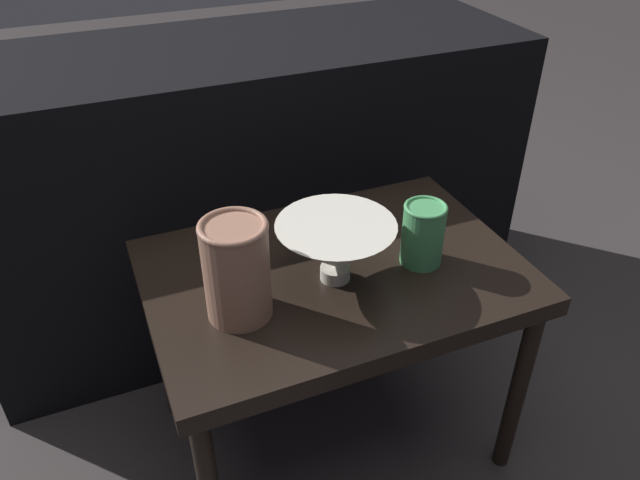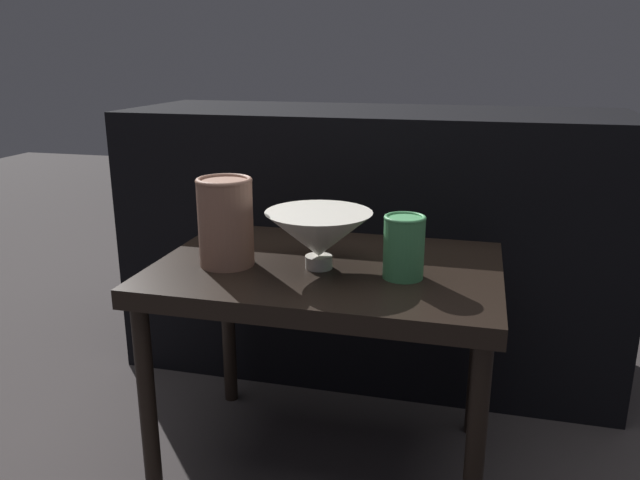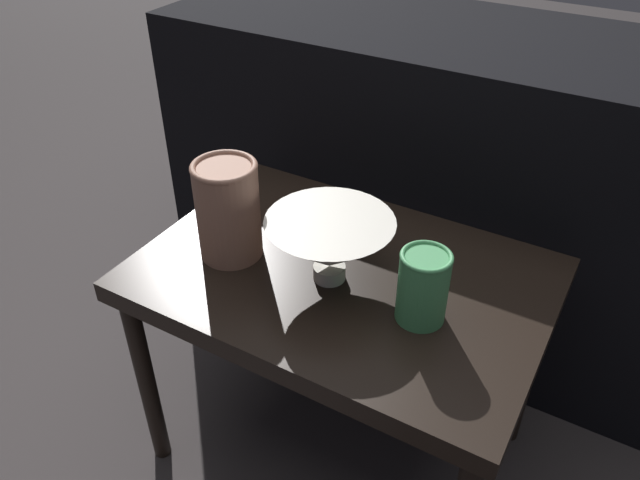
% 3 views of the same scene
% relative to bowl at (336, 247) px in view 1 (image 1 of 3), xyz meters
% --- Properties ---
extents(ground_plane, '(8.00, 8.00, 0.00)m').
position_rel_bowl_xyz_m(ground_plane, '(0.01, 0.03, -0.57)').
color(ground_plane, '#383333').
extents(table, '(0.73, 0.50, 0.50)m').
position_rel_bowl_xyz_m(table, '(0.01, 0.03, -0.13)').
color(table, black).
rests_on(table, ground_plane).
extents(couch_backdrop, '(1.43, 0.50, 0.77)m').
position_rel_bowl_xyz_m(couch_backdrop, '(0.01, 0.60, -0.18)').
color(couch_backdrop, black).
rests_on(couch_backdrop, ground_plane).
extents(bowl, '(0.22, 0.22, 0.12)m').
position_rel_bowl_xyz_m(bowl, '(0.00, 0.00, 0.00)').
color(bowl, silver).
rests_on(bowl, table).
extents(vase_textured_left, '(0.12, 0.12, 0.19)m').
position_rel_bowl_xyz_m(vase_textured_left, '(-0.19, -0.03, 0.02)').
color(vase_textured_left, '#996B56').
rests_on(vase_textured_left, table).
extents(vase_colorful_right, '(0.08, 0.08, 0.13)m').
position_rel_bowl_xyz_m(vase_colorful_right, '(0.18, -0.01, -0.01)').
color(vase_colorful_right, '#47995B').
rests_on(vase_colorful_right, table).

